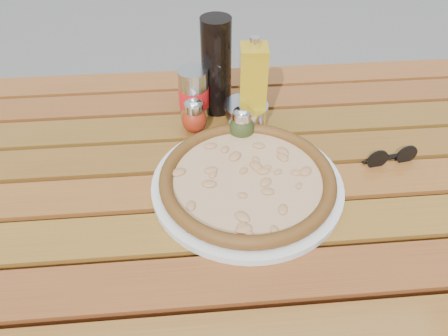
{
  "coord_description": "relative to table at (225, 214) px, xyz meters",
  "views": [
    {
      "loc": [
        -0.05,
        -0.59,
        1.33
      ],
      "look_at": [
        0.0,
        0.02,
        0.78
      ],
      "focal_mm": 35.0,
      "sensor_mm": 36.0,
      "label": 1
    }
  ],
  "objects": [
    {
      "name": "pizza",
      "position": [
        0.04,
        -0.01,
        0.1
      ],
      "size": [
        0.43,
        0.43,
        0.03
      ],
      "rotation": [
        0.0,
        0.0,
        -0.38
      ],
      "color": "beige",
      "rests_on": "plate"
    },
    {
      "name": "pepper_shaker",
      "position": [
        -0.05,
        0.18,
        0.11
      ],
      "size": [
        0.06,
        0.06,
        0.08
      ],
      "rotation": [
        0.0,
        0.0,
        0.18
      ],
      "color": "#A52A12",
      "rests_on": "table"
    },
    {
      "name": "sunglasses",
      "position": [
        0.34,
        0.04,
        0.09
      ],
      "size": [
        0.11,
        0.04,
        0.04
      ],
      "rotation": [
        0.0,
        0.0,
        0.15
      ],
      "color": "black",
      "rests_on": "table"
    },
    {
      "name": "oregano_shaker",
      "position": [
        0.05,
        0.14,
        0.11
      ],
      "size": [
        0.07,
        0.07,
        0.08
      ],
      "rotation": [
        0.0,
        0.0,
        0.34
      ],
      "color": "#38451B",
      "rests_on": "table"
    },
    {
      "name": "table",
      "position": [
        0.0,
        0.0,
        0.0
      ],
      "size": [
        1.4,
        0.9,
        0.75
      ],
      "color": "#341D0B",
      "rests_on": "ground"
    },
    {
      "name": "plate",
      "position": [
        0.04,
        -0.01,
        0.08
      ],
      "size": [
        0.47,
        0.47,
        0.01
      ],
      "primitive_type": "cylinder",
      "rotation": [
        0.0,
        0.0,
        -0.37
      ],
      "color": "silver",
      "rests_on": "table"
    },
    {
      "name": "parmesan_tin",
      "position": [
        0.06,
        0.19,
        0.11
      ],
      "size": [
        0.12,
        0.12,
        0.07
      ],
      "rotation": [
        0.0,
        0.0,
        -0.24
      ],
      "color": "silver",
      "rests_on": "table"
    },
    {
      "name": "soda_can",
      "position": [
        -0.05,
        0.23,
        0.13
      ],
      "size": [
        0.07,
        0.07,
        0.12
      ],
      "rotation": [
        0.0,
        0.0,
        -0.04
      ],
      "color": "#BDBDC1",
      "rests_on": "table"
    },
    {
      "name": "olive_oil_cruet",
      "position": [
        0.07,
        0.19,
        0.17
      ],
      "size": [
        0.06,
        0.06,
        0.21
      ],
      "rotation": [
        0.0,
        0.0,
        -0.07
      ],
      "color": "#AC8612",
      "rests_on": "table"
    },
    {
      "name": "dark_bottle",
      "position": [
        0.0,
        0.26,
        0.19
      ],
      "size": [
        0.07,
        0.07,
        0.22
      ],
      "primitive_type": "cylinder",
      "rotation": [
        0.0,
        0.0,
        0.02
      ],
      "color": "black",
      "rests_on": "table"
    }
  ]
}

